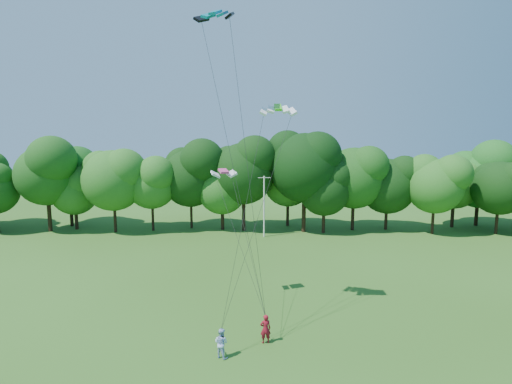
{
  "coord_description": "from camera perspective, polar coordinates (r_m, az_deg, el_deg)",
  "views": [
    {
      "loc": [
        -0.6,
        -19.7,
        13.28
      ],
      "look_at": [
        -1.14,
        13.0,
        8.72
      ],
      "focal_mm": 28.0,
      "sensor_mm": 36.0,
      "label": 1
    }
  ],
  "objects": [
    {
      "name": "kite_teal",
      "position": [
        27.95,
        -5.84,
        24.17
      ],
      "size": [
        2.7,
        1.84,
        0.58
      ],
      "rotation": [
        0.0,
        0.0,
        -0.33
      ],
      "color": "#04768D",
      "rests_on": "ground"
    },
    {
      "name": "tree_back_east",
      "position": [
        67.66,
        29.35,
        2.79
      ],
      "size": [
        9.25,
        9.25,
        13.46
      ],
      "color": "black",
      "rests_on": "ground"
    },
    {
      "name": "kite_pink",
      "position": [
        31.08,
        -4.67,
        3.01
      ],
      "size": [
        2.19,
        1.61,
        0.35
      ],
      "rotation": [
        0.0,
        0.0,
        0.37
      ],
      "color": "#DE3D84",
      "rests_on": "ground"
    },
    {
      "name": "kite_green",
      "position": [
        28.12,
        3.15,
        11.98
      ],
      "size": [
        2.48,
        1.19,
        0.58
      ],
      "rotation": [
        0.0,
        0.0,
        0.05
      ],
      "color": "#43DE21",
      "rests_on": "ground"
    },
    {
      "name": "utility_pole",
      "position": [
        52.72,
        1.16,
        -2.0
      ],
      "size": [
        1.63,
        0.2,
        8.15
      ],
      "rotation": [
        0.0,
        0.0,
        0.04
      ],
      "color": "silver",
      "rests_on": "ground"
    },
    {
      "name": "kite_flyer_left",
      "position": [
        27.23,
        1.36,
        -18.96
      ],
      "size": [
        0.78,
        0.58,
        1.93
      ],
      "primitive_type": "imported",
      "rotation": [
        0.0,
        0.0,
        3.32
      ],
      "color": "maroon",
      "rests_on": "ground"
    },
    {
      "name": "tree_back_center",
      "position": [
        55.27,
        6.97,
        4.04
      ],
      "size": [
        10.55,
        10.55,
        15.34
      ],
      "color": "black",
      "rests_on": "ground"
    },
    {
      "name": "tree_back_west",
      "position": [
        64.87,
        -25.18,
        2.5
      ],
      "size": [
        8.8,
        8.8,
        12.8
      ],
      "color": "#2F2112",
      "rests_on": "ground"
    },
    {
      "name": "kite_flyer_right",
      "position": [
        25.83,
        -4.98,
        -20.68
      ],
      "size": [
        1.12,
        1.05,
        1.84
      ],
      "primitive_type": "imported",
      "rotation": [
        0.0,
        0.0,
        2.63
      ],
      "color": "#AEC2F1",
      "rests_on": "ground"
    }
  ]
}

